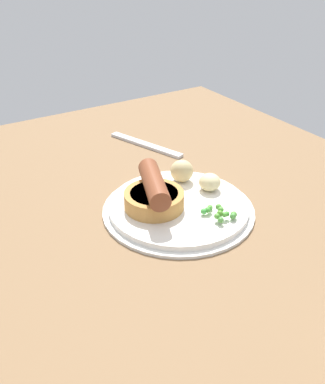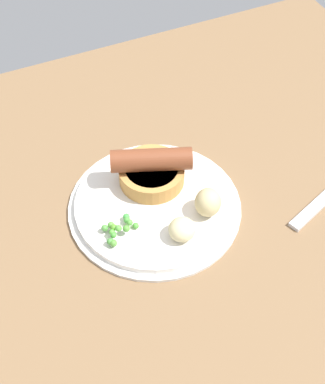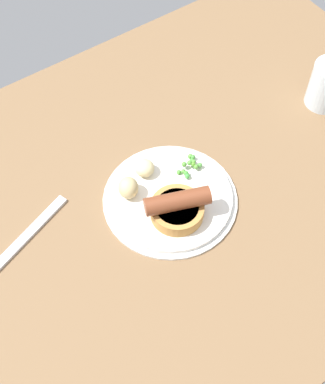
% 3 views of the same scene
% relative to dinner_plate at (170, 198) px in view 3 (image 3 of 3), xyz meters
% --- Properties ---
extents(dining_table, '(1.10, 0.80, 0.03)m').
position_rel_dinner_plate_xyz_m(dining_table, '(-0.04, -0.02, -0.02)').
color(dining_table, brown).
rests_on(dining_table, ground).
extents(dinner_plate, '(0.24, 0.24, 0.01)m').
position_rel_dinner_plate_xyz_m(dinner_plate, '(0.00, 0.00, 0.00)').
color(dinner_plate, silver).
rests_on(dinner_plate, dining_table).
extents(sausage_pudding, '(0.11, 0.09, 0.06)m').
position_rel_dinner_plate_xyz_m(sausage_pudding, '(0.01, 0.04, 0.03)').
color(sausage_pudding, '#BC8442').
rests_on(sausage_pudding, dinner_plate).
extents(pea_pile, '(0.05, 0.04, 0.02)m').
position_rel_dinner_plate_xyz_m(pea_pile, '(-0.06, -0.03, 0.02)').
color(pea_pile, '#59A03C').
rests_on(pea_pile, dinner_plate).
extents(potato_chunk_0, '(0.05, 0.05, 0.03)m').
position_rel_dinner_plate_xyz_m(potato_chunk_0, '(0.01, -0.07, 0.02)').
color(potato_chunk_0, beige).
rests_on(potato_chunk_0, dinner_plate).
extents(potato_chunk_1, '(0.05, 0.05, 0.04)m').
position_rel_dinner_plate_xyz_m(potato_chunk_1, '(0.06, -0.04, 0.03)').
color(potato_chunk_1, '#CCB77F').
rests_on(potato_chunk_1, dinner_plate).
extents(fork, '(0.17, 0.08, 0.01)m').
position_rel_dinner_plate_xyz_m(fork, '(0.24, -0.08, -0.00)').
color(fork, silver).
rests_on(fork, dining_table).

